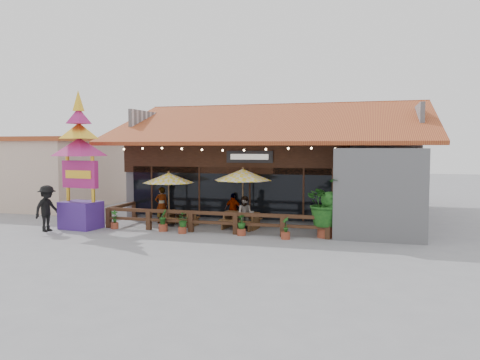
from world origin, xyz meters
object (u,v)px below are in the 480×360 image
(umbrella_right, at_px, (243,175))
(tropical_plant, at_px, (326,204))
(picnic_table_left, at_px, (181,216))
(pedestrian, at_px, (47,208))
(thai_sign_tower, at_px, (79,151))
(umbrella_left, at_px, (169,178))
(picnic_table_right, at_px, (241,218))

(umbrella_right, xyz_separation_m, tropical_plant, (3.76, -1.07, -1.03))
(umbrella_right, bearing_deg, picnic_table_left, -179.24)
(tropical_plant, bearing_deg, pedestrian, -171.05)
(umbrella_right, height_order, pedestrian, umbrella_right)
(tropical_plant, height_order, pedestrian, tropical_plant)
(umbrella_right, relative_size, thai_sign_tower, 0.42)
(umbrella_left, bearing_deg, pedestrian, -147.95)
(picnic_table_left, distance_m, tropical_plant, 6.87)
(umbrella_right, bearing_deg, thai_sign_tower, -164.57)
(picnic_table_right, bearing_deg, picnic_table_left, 179.74)
(thai_sign_tower, distance_m, tropical_plant, 10.98)
(picnic_table_left, distance_m, pedestrian, 5.80)
(tropical_plant, bearing_deg, picnic_table_right, 165.11)
(tropical_plant, bearing_deg, picnic_table_left, 171.29)
(umbrella_left, distance_m, picnic_table_right, 3.85)
(picnic_table_left, xyz_separation_m, tropical_plant, (6.73, -1.03, 0.92))
(picnic_table_left, height_order, thai_sign_tower, thai_sign_tower)
(picnic_table_right, relative_size, thai_sign_tower, 0.26)
(picnic_table_left, relative_size, tropical_plant, 0.71)
(thai_sign_tower, bearing_deg, picnic_table_right, 15.18)
(picnic_table_left, bearing_deg, thai_sign_tower, -154.78)
(picnic_table_right, distance_m, tropical_plant, 4.06)
(pedestrian, bearing_deg, umbrella_left, -50.17)
(umbrella_left, xyz_separation_m, picnic_table_left, (0.55, 0.09, -1.75))
(umbrella_right, bearing_deg, umbrella_left, -177.89)
(picnic_table_right, distance_m, pedestrian, 8.43)
(umbrella_right, bearing_deg, picnic_table_right, -144.26)
(thai_sign_tower, height_order, pedestrian, thai_sign_tower)
(umbrella_left, relative_size, picnic_table_right, 1.77)
(picnic_table_right, bearing_deg, umbrella_left, -178.72)
(thai_sign_tower, bearing_deg, umbrella_right, 15.43)
(umbrella_left, distance_m, thai_sign_tower, 4.10)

